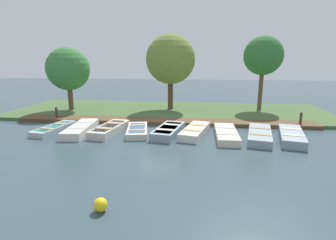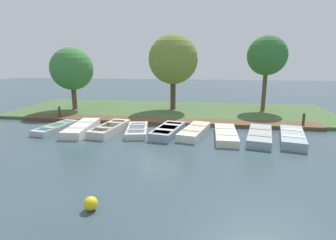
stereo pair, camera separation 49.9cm
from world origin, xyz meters
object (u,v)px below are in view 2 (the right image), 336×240
object	(u,v)px
rowboat_1	(82,128)
rowboat_8	(292,137)
rowboat_0	(56,127)
rowboat_2	(110,128)
park_tree_far_left	(72,69)
rowboat_3	(137,130)
mooring_post_far	(303,120)
rowboat_5	(195,131)
rowboat_4	(168,131)
rowboat_6	(226,134)
park_tree_left	(173,60)
mooring_post_near	(60,113)
buoy	(91,203)
park_tree_center	(267,56)
rowboat_7	(260,135)

from	to	relation	value
rowboat_1	rowboat_8	xyz separation A→B (m)	(0.15, 11.35, 0.00)
rowboat_0	rowboat_2	bearing A→B (deg)	99.46
rowboat_8	park_tree_far_left	size ratio (longest dim) A/B	0.73
rowboat_3	mooring_post_far	world-z (taller)	mooring_post_far
rowboat_5	rowboat_0	bearing A→B (deg)	-75.02
rowboat_4	rowboat_6	xyz separation A→B (m)	(0.19, 3.09, -0.03)
rowboat_5	park_tree_left	distance (m)	7.73
mooring_post_near	buoy	bearing A→B (deg)	34.02
mooring_post_far	park_tree_center	world-z (taller)	park_tree_center
rowboat_1	rowboat_0	bearing A→B (deg)	-97.99
mooring_post_far	park_tree_center	size ratio (longest dim) A/B	0.16
rowboat_8	rowboat_5	bearing A→B (deg)	-81.15
rowboat_3	rowboat_5	bearing A→B (deg)	80.84
rowboat_0	rowboat_4	world-z (taller)	rowboat_4
rowboat_7	mooring_post_far	world-z (taller)	mooring_post_far
rowboat_3	mooring_post_far	xyz separation A→B (m)	(-2.55, 9.58, 0.29)
rowboat_8	buoy	xyz separation A→B (m)	(7.37, -7.37, -0.03)
rowboat_1	park_tree_far_left	xyz separation A→B (m)	(-5.49, -3.26, 3.10)
rowboat_2	park_tree_center	distance (m)	12.84
park_tree_far_left	park_tree_center	world-z (taller)	park_tree_center
rowboat_5	rowboat_8	size ratio (longest dim) A/B	0.94
rowboat_3	park_tree_far_left	world-z (taller)	park_tree_far_left
rowboat_7	rowboat_6	bearing A→B (deg)	-77.85
rowboat_3	rowboat_5	xyz separation A→B (m)	(-0.09, 3.21, 0.04)
rowboat_6	park_tree_center	distance (m)	9.17
rowboat_4	mooring_post_near	world-z (taller)	mooring_post_near
rowboat_4	park_tree_center	world-z (taller)	park_tree_center
rowboat_1	rowboat_4	distance (m)	4.98
rowboat_4	rowboat_7	world-z (taller)	rowboat_4
rowboat_3	mooring_post_near	distance (m)	6.66
rowboat_6	rowboat_7	world-z (taller)	rowboat_7
rowboat_2	rowboat_3	size ratio (longest dim) A/B	1.12
rowboat_1	rowboat_5	distance (m)	6.43
buoy	mooring_post_near	bearing A→B (deg)	-145.98
buoy	park_tree_far_left	bearing A→B (deg)	-150.92
rowboat_5	mooring_post_near	size ratio (longest dim) A/B	3.69
rowboat_4	park_tree_left	distance (m)	7.60
rowboat_0	park_tree_left	bearing A→B (deg)	146.13
rowboat_5	rowboat_8	distance (m)	4.94
park_tree_far_left	rowboat_7	bearing A→B (deg)	66.87
park_tree_center	rowboat_3	bearing A→B (deg)	-48.31
rowboat_7	rowboat_8	bearing A→B (deg)	99.52
mooring_post_near	park_tree_far_left	xyz separation A→B (m)	(-2.79, -0.34, 2.85)
rowboat_4	rowboat_7	bearing A→B (deg)	98.14
rowboat_6	park_tree_left	world-z (taller)	park_tree_left
rowboat_3	rowboat_8	bearing A→B (deg)	76.99
park_tree_center	rowboat_2	bearing A→B (deg)	-53.16
rowboat_6	rowboat_5	bearing A→B (deg)	-101.13
rowboat_6	buoy	distance (m)	8.49
rowboat_4	mooring_post_far	world-z (taller)	mooring_post_far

